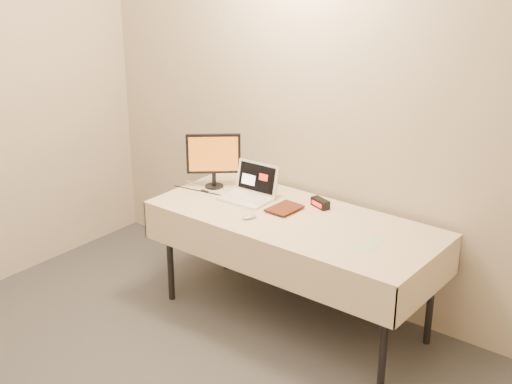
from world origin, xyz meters
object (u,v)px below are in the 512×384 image
Objects in this scene: monitor at (213,156)px; book at (275,191)px; laptop at (250,190)px; table at (294,226)px.

book is (0.55, -0.03, -0.11)m from monitor.
monitor is (-0.33, 0.01, 0.17)m from laptop.
book is (-0.20, 0.05, 0.17)m from table.
laptop is 0.37m from monitor.
monitor is at bearing 173.25° from table.
laptop is 0.23m from book.
laptop is at bearing -41.48° from monitor.
monitor is 1.71× the size of book.
table is 0.27m from book.
laptop is at bearing 175.32° from book.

